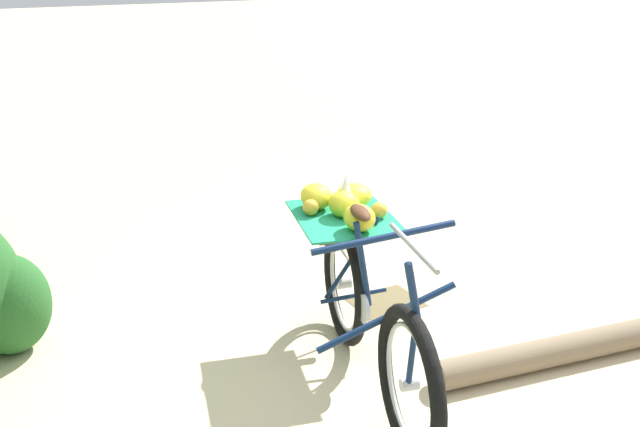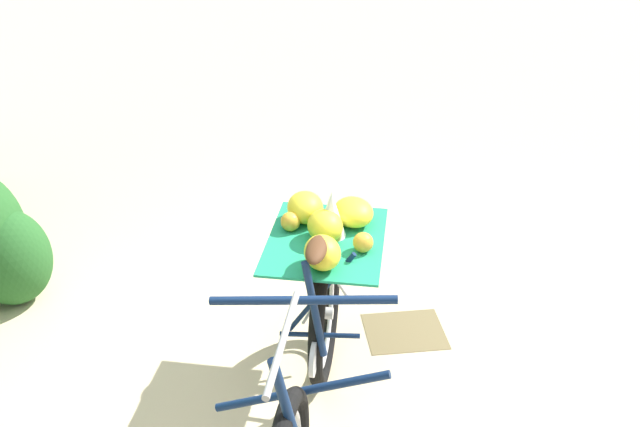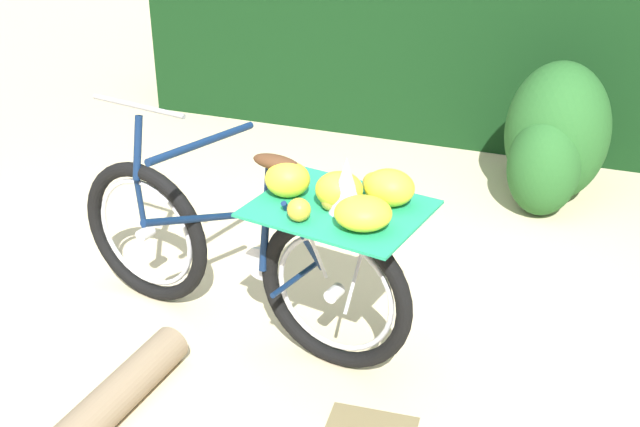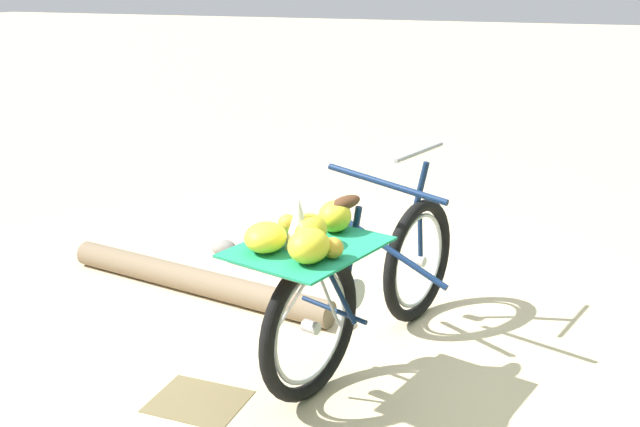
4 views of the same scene
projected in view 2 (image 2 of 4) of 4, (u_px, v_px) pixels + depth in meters
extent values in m
torus|color=black|center=(325.00, 313.00, 3.35)|extent=(0.26, 0.72, 0.73)
torus|color=#B7B7BC|center=(325.00, 313.00, 3.35)|extent=(0.17, 0.55, 0.57)
cylinder|color=#B7B7BC|center=(325.00, 313.00, 3.35)|extent=(0.09, 0.08, 0.06)
cylinder|color=#0F2347|center=(300.00, 392.00, 2.64)|extent=(0.69, 0.21, 0.30)
cylinder|color=#0F2347|center=(302.00, 300.00, 2.51)|extent=(0.70, 0.22, 0.11)
cylinder|color=#0F2347|center=(315.00, 310.00, 2.92)|extent=(0.12, 0.06, 0.49)
cylinder|color=#0F2347|center=(320.00, 335.00, 3.18)|extent=(0.38, 0.12, 0.05)
cylinder|color=#0F2347|center=(321.00, 293.00, 3.11)|extent=(0.32, 0.11, 0.47)
cylinder|color=#0F2347|center=(283.00, 395.00, 2.23)|extent=(0.10, 0.06, 0.30)
cylinder|color=gray|center=(283.00, 340.00, 2.16)|extent=(0.16, 0.51, 0.02)
ellipsoid|color=#4C2D19|center=(316.00, 250.00, 2.84)|extent=(0.14, 0.24, 0.06)
cylinder|color=#B7B7BC|center=(313.00, 359.00, 3.01)|extent=(0.06, 0.16, 0.16)
cylinder|color=#B7B7BC|center=(322.00, 293.00, 3.18)|extent=(0.20, 0.07, 0.39)
cylinder|color=#B7B7BC|center=(328.00, 268.00, 3.36)|extent=(0.24, 0.08, 0.39)
cube|color=brown|center=(326.00, 244.00, 3.18)|extent=(0.58, 0.69, 0.02)
cube|color=#1E8C60|center=(326.00, 240.00, 3.17)|extent=(0.70, 0.80, 0.01)
ellipsoid|color=yellow|center=(325.00, 226.00, 3.13)|extent=(0.20, 0.22, 0.15)
ellipsoid|color=yellow|center=(305.00, 207.00, 3.28)|extent=(0.18, 0.21, 0.15)
ellipsoid|color=yellow|center=(353.00, 212.00, 3.26)|extent=(0.23, 0.25, 0.13)
ellipsoid|color=yellow|center=(322.00, 253.00, 2.92)|extent=(0.19, 0.21, 0.15)
sphere|color=gold|center=(363.00, 242.00, 3.05)|extent=(0.09, 0.09, 0.09)
sphere|color=#B29333|center=(334.00, 235.00, 3.13)|extent=(0.07, 0.07, 0.07)
sphere|color=gold|center=(290.00, 222.00, 3.22)|extent=(0.09, 0.09, 0.09)
cone|color=white|center=(331.00, 214.00, 3.14)|extent=(0.17, 0.17, 0.23)
ellipsoid|color=#235623|center=(9.00, 257.00, 3.91)|extent=(0.47, 0.43, 0.60)
cube|color=olive|center=(405.00, 331.00, 3.79)|extent=(0.44, 0.36, 0.01)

